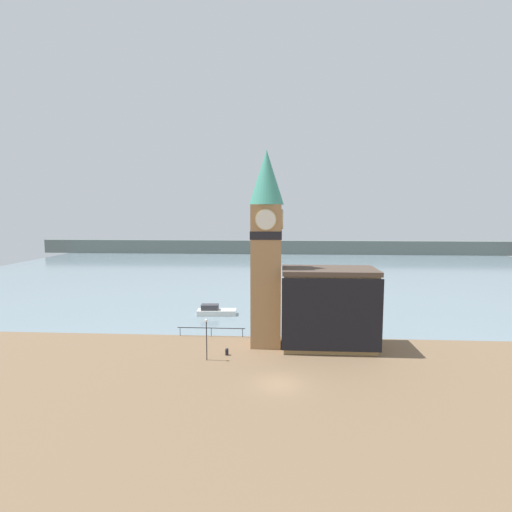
# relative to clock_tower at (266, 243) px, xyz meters

# --- Properties ---
(ground_plane) EXTENTS (160.00, 160.00, 0.00)m
(ground_plane) POSITION_rel_clock_tower_xyz_m (1.54, -10.65, -11.78)
(ground_plane) COLOR brown
(water) EXTENTS (160.00, 120.00, 0.00)m
(water) POSITION_rel_clock_tower_xyz_m (1.54, 62.94, -11.78)
(water) COLOR gray
(water) RESTS_ON ground_plane
(far_shoreline) EXTENTS (180.00, 3.00, 5.00)m
(far_shoreline) POSITION_rel_clock_tower_xyz_m (1.54, 102.94, -9.28)
(far_shoreline) COLOR slate
(far_shoreline) RESTS_ON water
(pier_railing) EXTENTS (8.40, 0.08, 1.09)m
(pier_railing) POSITION_rel_clock_tower_xyz_m (-6.89, 2.69, -10.85)
(pier_railing) COLOR #232328
(pier_railing) RESTS_ON ground_plane
(clock_tower) EXTENTS (3.87, 3.87, 22.14)m
(clock_tower) POSITION_rel_clock_tower_xyz_m (0.00, 0.00, 0.00)
(clock_tower) COLOR #9E754C
(clock_tower) RESTS_ON ground_plane
(pier_building) EXTENTS (10.61, 6.16, 9.02)m
(pier_building) POSITION_rel_clock_tower_xyz_m (7.07, -0.32, -7.25)
(pier_building) COLOR #A88451
(pier_building) RESTS_ON ground_plane
(boat_near) EXTENTS (5.90, 2.49, 1.57)m
(boat_near) POSITION_rel_clock_tower_xyz_m (-8.14, 13.15, -11.20)
(boat_near) COLOR silver
(boat_near) RESTS_ON water
(mooring_bollard_near) EXTENTS (0.37, 0.37, 0.76)m
(mooring_bollard_near) POSITION_rel_clock_tower_xyz_m (-4.08, -3.68, -11.37)
(mooring_bollard_near) COLOR black
(mooring_bollard_near) RESTS_ON ground_plane
(lamp_post) EXTENTS (0.32, 0.32, 4.39)m
(lamp_post) POSITION_rel_clock_tower_xyz_m (-5.96, -5.26, -8.76)
(lamp_post) COLOR black
(lamp_post) RESTS_ON ground_plane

